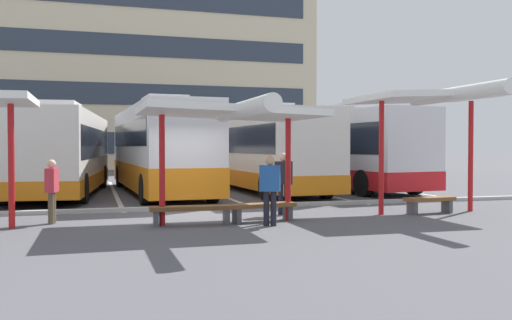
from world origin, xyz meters
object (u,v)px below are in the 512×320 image
bench_2 (263,208)px  waiting_shelter_2 (433,99)px  waiting_shelter_1 (230,114)px  waiting_passenger_1 (52,187)px  coach_bus_3 (255,151)px  bench_1 (192,210)px  bench_3 (430,202)px  coach_bus_1 (62,153)px  coach_bus_4 (339,150)px  waiting_passenger_0 (270,186)px  coach_bus_2 (158,151)px  waiting_passenger_2 (284,179)px

bench_2 → waiting_shelter_2: bearing=1.3°
waiting_shelter_1 → waiting_passenger_1: size_ratio=3.40×
coach_bus_3 → bench_1: bearing=-114.4°
coach_bus_3 → bench_3: size_ratio=8.12×
coach_bus_1 → coach_bus_3: (7.82, 0.34, 0.04)m
coach_bus_1 → waiting_shelter_1: size_ratio=2.04×
coach_bus_4 → waiting_passenger_0: coach_bus_4 is taller
waiting_shelter_1 → coach_bus_2: bearing=93.9°
waiting_shelter_1 → coach_bus_1: bearing=113.9°
waiting_passenger_2 → bench_3: bearing=-12.0°
bench_1 → waiting_shelter_2: 7.29m
coach_bus_2 → waiting_passenger_2: size_ratio=7.09×
waiting_passenger_0 → waiting_passenger_1: waiting_passenger_0 is taller
coach_bus_1 → waiting_passenger_0: (5.09, -10.16, -0.67)m
coach_bus_4 → bench_1: coach_bus_4 is taller
bench_2 → waiting_passenger_1: 5.12m
coach_bus_2 → waiting_shelter_2: coach_bus_2 is taller
bench_3 → waiting_shelter_1: bearing=-175.2°
coach_bus_2 → coach_bus_3: coach_bus_2 is taller
coach_bus_3 → waiting_passenger_1: coach_bus_3 is taller
bench_2 → coach_bus_1: bearing=118.9°
waiting_passenger_0 → waiting_passenger_2: waiting_passenger_2 is taller
coach_bus_1 → coach_bus_4: bearing=-1.1°
coach_bus_4 → waiting_passenger_0: 11.84m
bench_1 → bench_3: size_ratio=1.29×
waiting_shelter_2 → bench_1: bearing=-178.1°
coach_bus_1 → bench_2: 10.75m
waiting_passenger_1 → waiting_passenger_2: bearing=0.5°
coach_bus_1 → waiting_passenger_1: 8.35m
coach_bus_2 → bench_3: (6.47, -8.84, -1.37)m
bench_2 → waiting_passenger_0: 1.02m
bench_3 → waiting_passenger_2: 4.14m
coach_bus_1 → bench_3: size_ratio=6.93×
bench_1 → waiting_passenger_1: 3.43m
waiting_shelter_2 → bench_3: bearing=90.0°
coach_bus_2 → waiting_passenger_1: (-3.44, -8.04, -0.82)m
waiting_shelter_2 → waiting_shelter_1: bearing=-176.4°
bench_1 → bench_3: (6.73, 0.35, -0.01)m
coach_bus_1 → waiting_shelter_2: 13.76m
coach_bus_2 → bench_3: size_ratio=7.73×
coach_bus_2 → waiting_passenger_2: 8.39m
waiting_shelter_2 → bench_3: 2.82m
coach_bus_1 → bench_2: size_ratio=6.14×
waiting_shelter_2 → waiting_passenger_0: 5.54m
coach_bus_2 → bench_1: 9.29m
coach_bus_1 → bench_2: bearing=-61.1°
bench_1 → bench_3: same height
coach_bus_3 → bench_2: size_ratio=7.20×
coach_bus_3 → waiting_passenger_2: (-1.73, -8.61, -0.68)m
waiting_shelter_2 → bench_2: bearing=-178.7°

